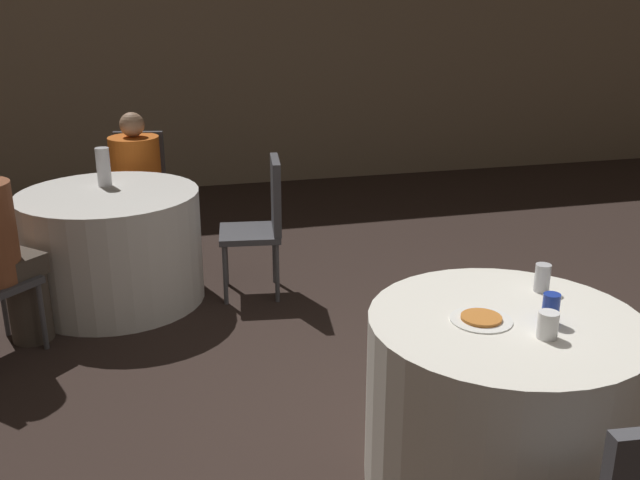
{
  "coord_description": "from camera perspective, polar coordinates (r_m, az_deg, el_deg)",
  "views": [
    {
      "loc": [
        -1.36,
        -2.4,
        1.95
      ],
      "look_at": [
        -0.56,
        0.69,
        0.84
      ],
      "focal_mm": 40.0,
      "sensor_mm": 36.0,
      "label": 1
    }
  ],
  "objects": [
    {
      "name": "chair_far_north",
      "position": [
        5.76,
        -14.23,
        4.51
      ],
      "size": [
        0.47,
        0.48,
        0.93
      ],
      "rotation": [
        0.0,
        0.0,
        -3.35
      ],
      "color": "#47474C",
      "rests_on": "ground_plane"
    },
    {
      "name": "table_near",
      "position": [
        3.08,
        14.14,
        -12.36
      ],
      "size": [
        1.09,
        1.09,
        0.74
      ],
      "color": "white",
      "rests_on": "ground_plane"
    },
    {
      "name": "soda_can_blue",
      "position": [
        2.89,
        17.98,
        -5.25
      ],
      "size": [
        0.07,
        0.07,
        0.12
      ],
      "color": "#1E38A5",
      "rests_on": "table_near"
    },
    {
      "name": "chair_far_east",
      "position": [
        4.75,
        -4.52,
        1.97
      ],
      "size": [
        0.46,
        0.45,
        0.93
      ],
      "rotation": [
        0.0,
        0.0,
        1.43
      ],
      "color": "#47474C",
      "rests_on": "ground_plane"
    },
    {
      "name": "person_orange_shirt",
      "position": [
        5.6,
        -14.56,
        4.37
      ],
      "size": [
        0.42,
        0.52,
        1.11
      ],
      "rotation": [
        0.0,
        0.0,
        -3.35
      ],
      "color": "black",
      "rests_on": "ground_plane"
    },
    {
      "name": "pizza_plate_near",
      "position": [
        2.86,
        12.77,
        -6.17
      ],
      "size": [
        0.24,
        0.24,
        0.02
      ],
      "color": "white",
      "rests_on": "table_near"
    },
    {
      "name": "wall_back",
      "position": [
        7.62,
        -4.36,
        14.96
      ],
      "size": [
        16.0,
        0.06,
        2.8
      ],
      "color": "gray",
      "rests_on": "ground_plane"
    },
    {
      "name": "cup_near",
      "position": [
        2.77,
        17.77,
        -6.49
      ],
      "size": [
        0.08,
        0.08,
        0.1
      ],
      "color": "white",
      "rests_on": "table_near"
    },
    {
      "name": "table_far",
      "position": [
        4.88,
        -16.24,
        -0.53
      ],
      "size": [
        1.16,
        1.16,
        0.74
      ],
      "color": "white",
      "rests_on": "ground_plane"
    },
    {
      "name": "bottle_far",
      "position": [
        4.91,
        -16.94,
        5.61
      ],
      "size": [
        0.09,
        0.09,
        0.26
      ],
      "color": "white",
      "rests_on": "table_far"
    },
    {
      "name": "ground_plane",
      "position": [
        3.38,
        12.79,
        -16.61
      ],
      "size": [
        16.0,
        16.0,
        0.0
      ],
      "primitive_type": "plane",
      "color": "#332621"
    },
    {
      "name": "soda_can_silver",
      "position": [
        3.18,
        17.37,
        -2.91
      ],
      "size": [
        0.07,
        0.07,
        0.12
      ],
      "color": "silver",
      "rests_on": "table_near"
    }
  ]
}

